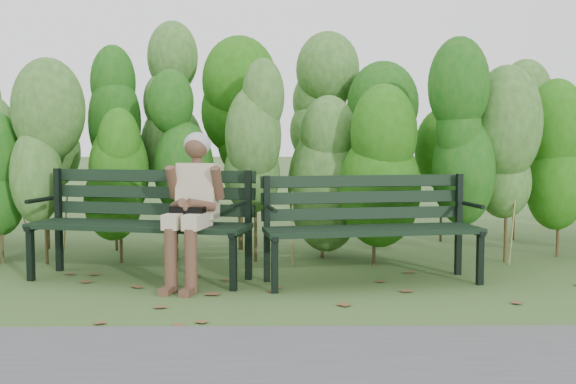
{
  "coord_description": "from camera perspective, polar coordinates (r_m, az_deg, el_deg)",
  "views": [
    {
      "loc": [
        -0.06,
        -5.03,
        1.17
      ],
      "look_at": [
        0.0,
        0.35,
        0.75
      ],
      "focal_mm": 42.0,
      "sensor_mm": 36.0,
      "label": 1
    }
  ],
  "objects": [
    {
      "name": "ground",
      "position": [
        5.17,
        0.04,
        -8.62
      ],
      "size": [
        80.0,
        80.0,
        0.0
      ],
      "primitive_type": "plane",
      "color": "#3F5C29"
    },
    {
      "name": "hedge_band",
      "position": [
        6.9,
        -0.14,
        5.2
      ],
      "size": [
        11.04,
        1.67,
        2.42
      ],
      "color": "#47381E",
      "rests_on": "ground"
    },
    {
      "name": "leaf_litter",
      "position": [
        4.8,
        5.03,
        -9.64
      ],
      "size": [
        5.47,
        2.26,
        0.01
      ],
      "color": "brown",
      "rests_on": "ground"
    },
    {
      "name": "bench_left",
      "position": [
        5.8,
        -12.07,
        -1.88
      ],
      "size": [
        1.92,
        0.99,
        0.92
      ],
      "color": "black",
      "rests_on": "ground"
    },
    {
      "name": "bench_right",
      "position": [
        5.59,
        6.9,
        -2.29
      ],
      "size": [
        1.82,
        0.85,
        0.88
      ],
      "color": "black",
      "rests_on": "ground"
    },
    {
      "name": "seated_woman",
      "position": [
        5.42,
        -8.08,
        -0.48
      ],
      "size": [
        0.49,
        0.72,
        1.23
      ],
      "color": "#B3A68E",
      "rests_on": "ground"
    }
  ]
}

